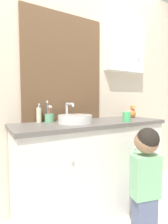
{
  "coord_description": "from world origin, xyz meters",
  "views": [
    {
      "loc": [
        -0.91,
        -1.06,
        1.12
      ],
      "look_at": [
        -0.12,
        0.29,
        1.0
      ],
      "focal_mm": 28.0,
      "sensor_mm": 36.0,
      "label": 1
    }
  ],
  "objects_px": {
    "teddy_bear": "(133,112)",
    "drinking_cup": "(127,117)",
    "toothbrush_holder": "(49,117)",
    "soap_dispenser": "(39,115)",
    "child_figure": "(146,170)",
    "sink_basin": "(75,118)"
  },
  "relations": [
    {
      "from": "sink_basin",
      "to": "drinking_cup",
      "type": "height_order",
      "value": "sink_basin"
    },
    {
      "from": "soap_dispenser",
      "to": "child_figure",
      "type": "bearing_deg",
      "value": -46.08
    },
    {
      "from": "sink_basin",
      "to": "teddy_bear",
      "type": "xyz_separation_m",
      "value": [
        0.8,
        0.07,
        0.03
      ]
    },
    {
      "from": "soap_dispenser",
      "to": "drinking_cup",
      "type": "xyz_separation_m",
      "value": [
        0.75,
        -0.36,
        -0.03
      ]
    },
    {
      "from": "child_figure",
      "to": "drinking_cup",
      "type": "distance_m",
      "value": 0.52
    },
    {
      "from": "soap_dispenser",
      "to": "child_figure",
      "type": "distance_m",
      "value": 1.04
    },
    {
      "from": "teddy_bear",
      "to": "drinking_cup",
      "type": "xyz_separation_m",
      "value": [
        -0.32,
        -0.23,
        -0.02
      ]
    },
    {
      "from": "soap_dispenser",
      "to": "teddy_bear",
      "type": "xyz_separation_m",
      "value": [
        1.07,
        -0.13,
        -0.0
      ]
    },
    {
      "from": "child_figure",
      "to": "drinking_cup",
      "type": "height_order",
      "value": "drinking_cup"
    },
    {
      "from": "sink_basin",
      "to": "soap_dispenser",
      "type": "bearing_deg",
      "value": 144.43
    },
    {
      "from": "toothbrush_holder",
      "to": "sink_basin",
      "type": "bearing_deg",
      "value": -42.45
    },
    {
      "from": "child_figure",
      "to": "drinking_cup",
      "type": "xyz_separation_m",
      "value": [
        0.09,
        0.32,
        0.39
      ]
    },
    {
      "from": "toothbrush_holder",
      "to": "drinking_cup",
      "type": "xyz_separation_m",
      "value": [
        0.66,
        -0.33,
        0.0
      ]
    },
    {
      "from": "sink_basin",
      "to": "soap_dispenser",
      "type": "xyz_separation_m",
      "value": [
        -0.27,
        0.2,
        0.03
      ]
    },
    {
      "from": "toothbrush_holder",
      "to": "drinking_cup",
      "type": "distance_m",
      "value": 0.74
    },
    {
      "from": "child_figure",
      "to": "drinking_cup",
      "type": "bearing_deg",
      "value": 73.7
    },
    {
      "from": "toothbrush_holder",
      "to": "child_figure",
      "type": "distance_m",
      "value": 0.95
    },
    {
      "from": "sink_basin",
      "to": "toothbrush_holder",
      "type": "bearing_deg",
      "value": 137.55
    },
    {
      "from": "soap_dispenser",
      "to": "drinking_cup",
      "type": "distance_m",
      "value": 0.83
    },
    {
      "from": "toothbrush_holder",
      "to": "soap_dispenser",
      "type": "bearing_deg",
      "value": 162.88
    },
    {
      "from": "soap_dispenser",
      "to": "drinking_cup",
      "type": "relative_size",
      "value": 1.9
    },
    {
      "from": "child_figure",
      "to": "teddy_bear",
      "type": "height_order",
      "value": "teddy_bear"
    }
  ]
}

